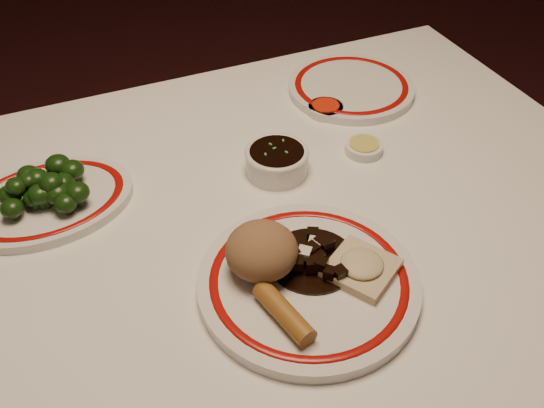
{
  "coord_description": "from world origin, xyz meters",
  "views": [
    {
      "loc": [
        -0.25,
        -0.6,
        1.37
      ],
      "look_at": [
        0.0,
        -0.02,
        0.8
      ],
      "focal_mm": 40.0,
      "sensor_mm": 36.0,
      "label": 1
    }
  ],
  "objects_px": {
    "dining_table": "(264,263)",
    "stirfry_heap": "(311,257)",
    "broccoli_pile": "(45,187)",
    "main_plate": "(309,282)",
    "spring_roll": "(284,313)",
    "broccoli_plate": "(45,201)",
    "soy_bowl": "(277,162)",
    "rice_mound": "(262,251)",
    "fried_wonton": "(361,267)"
  },
  "relations": [
    {
      "from": "dining_table",
      "to": "stirfry_heap",
      "type": "height_order",
      "value": "stirfry_heap"
    },
    {
      "from": "broccoli_pile",
      "to": "main_plate",
      "type": "bearing_deg",
      "value": -46.33
    },
    {
      "from": "spring_roll",
      "to": "broccoli_plate",
      "type": "distance_m",
      "value": 0.42
    },
    {
      "from": "soy_bowl",
      "to": "broccoli_pile",
      "type": "bearing_deg",
      "value": 170.19
    },
    {
      "from": "main_plate",
      "to": "broccoli_pile",
      "type": "relative_size",
      "value": 2.49
    },
    {
      "from": "dining_table",
      "to": "spring_roll",
      "type": "height_order",
      "value": "spring_roll"
    },
    {
      "from": "dining_table",
      "to": "main_plate",
      "type": "xyz_separation_m",
      "value": [
        0.0,
        -0.14,
        0.1
      ]
    },
    {
      "from": "rice_mound",
      "to": "broccoli_pile",
      "type": "relative_size",
      "value": 0.73
    },
    {
      "from": "dining_table",
      "to": "broccoli_plate",
      "type": "xyz_separation_m",
      "value": [
        -0.29,
        0.16,
        0.1
      ]
    },
    {
      "from": "stirfry_heap",
      "to": "broccoli_plate",
      "type": "xyz_separation_m",
      "value": [
        -0.31,
        0.28,
        -0.02
      ]
    },
    {
      "from": "spring_roll",
      "to": "soy_bowl",
      "type": "relative_size",
      "value": 0.96
    },
    {
      "from": "rice_mound",
      "to": "stirfry_heap",
      "type": "distance_m",
      "value": 0.07
    },
    {
      "from": "soy_bowl",
      "to": "spring_roll",
      "type": "bearing_deg",
      "value": -112.31
    },
    {
      "from": "stirfry_heap",
      "to": "broccoli_plate",
      "type": "bearing_deg",
      "value": 137.86
    },
    {
      "from": "dining_table",
      "to": "fried_wonton",
      "type": "bearing_deg",
      "value": -65.95
    },
    {
      "from": "dining_table",
      "to": "soy_bowl",
      "type": "height_order",
      "value": "soy_bowl"
    },
    {
      "from": "stirfry_heap",
      "to": "soy_bowl",
      "type": "distance_m",
      "value": 0.22
    },
    {
      "from": "main_plate",
      "to": "soy_bowl",
      "type": "height_order",
      "value": "soy_bowl"
    },
    {
      "from": "broccoli_pile",
      "to": "soy_bowl",
      "type": "distance_m",
      "value": 0.35
    },
    {
      "from": "main_plate",
      "to": "spring_roll",
      "type": "height_order",
      "value": "spring_roll"
    },
    {
      "from": "dining_table",
      "to": "main_plate",
      "type": "height_order",
      "value": "main_plate"
    },
    {
      "from": "fried_wonton",
      "to": "broccoli_plate",
      "type": "height_order",
      "value": "fried_wonton"
    },
    {
      "from": "spring_roll",
      "to": "fried_wonton",
      "type": "bearing_deg",
      "value": 1.31
    },
    {
      "from": "spring_roll",
      "to": "main_plate",
      "type": "bearing_deg",
      "value": 27.47
    },
    {
      "from": "main_plate",
      "to": "soy_bowl",
      "type": "distance_m",
      "value": 0.25
    },
    {
      "from": "stirfry_heap",
      "to": "broccoli_pile",
      "type": "xyz_separation_m",
      "value": [
        -0.3,
        0.28,
        0.01
      ]
    },
    {
      "from": "broccoli_pile",
      "to": "broccoli_plate",
      "type": "bearing_deg",
      "value": 153.45
    },
    {
      "from": "spring_roll",
      "to": "stirfry_heap",
      "type": "distance_m",
      "value": 0.1
    },
    {
      "from": "rice_mound",
      "to": "broccoli_plate",
      "type": "relative_size",
      "value": 0.35
    },
    {
      "from": "rice_mound",
      "to": "stirfry_heap",
      "type": "relative_size",
      "value": 0.79
    },
    {
      "from": "broccoli_plate",
      "to": "spring_roll",
      "type": "bearing_deg",
      "value": -56.08
    },
    {
      "from": "spring_roll",
      "to": "broccoli_pile",
      "type": "distance_m",
      "value": 0.42
    },
    {
      "from": "broccoli_pile",
      "to": "soy_bowl",
      "type": "xyz_separation_m",
      "value": [
        0.35,
        -0.06,
        -0.02
      ]
    },
    {
      "from": "dining_table",
      "to": "fried_wonton",
      "type": "distance_m",
      "value": 0.21
    },
    {
      "from": "spring_roll",
      "to": "broccoli_pile",
      "type": "relative_size",
      "value": 0.74
    },
    {
      "from": "main_plate",
      "to": "rice_mound",
      "type": "xyz_separation_m",
      "value": [
        -0.05,
        0.04,
        0.04
      ]
    },
    {
      "from": "stirfry_heap",
      "to": "rice_mound",
      "type": "bearing_deg",
      "value": 166.47
    },
    {
      "from": "rice_mound",
      "to": "soy_bowl",
      "type": "bearing_deg",
      "value": 61.17
    },
    {
      "from": "spring_roll",
      "to": "stirfry_heap",
      "type": "relative_size",
      "value": 0.81
    },
    {
      "from": "broccoli_pile",
      "to": "soy_bowl",
      "type": "relative_size",
      "value": 1.29
    },
    {
      "from": "rice_mound",
      "to": "broccoli_pile",
      "type": "bearing_deg",
      "value": 132.37
    },
    {
      "from": "dining_table",
      "to": "broccoli_plate",
      "type": "bearing_deg",
      "value": 150.88
    },
    {
      "from": "broccoli_pile",
      "to": "fried_wonton",
      "type": "bearing_deg",
      "value": -41.9
    },
    {
      "from": "broccoli_pile",
      "to": "rice_mound",
      "type": "bearing_deg",
      "value": -47.63
    },
    {
      "from": "broccoli_pile",
      "to": "spring_roll",
      "type": "bearing_deg",
      "value": -56.57
    },
    {
      "from": "rice_mound",
      "to": "fried_wonton",
      "type": "distance_m",
      "value": 0.13
    },
    {
      "from": "soy_bowl",
      "to": "stirfry_heap",
      "type": "bearing_deg",
      "value": -101.96
    },
    {
      "from": "fried_wonton",
      "to": "stirfry_heap",
      "type": "bearing_deg",
      "value": 141.22
    },
    {
      "from": "spring_roll",
      "to": "soy_bowl",
      "type": "height_order",
      "value": "spring_roll"
    },
    {
      "from": "main_plate",
      "to": "stirfry_heap",
      "type": "height_order",
      "value": "stirfry_heap"
    }
  ]
}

